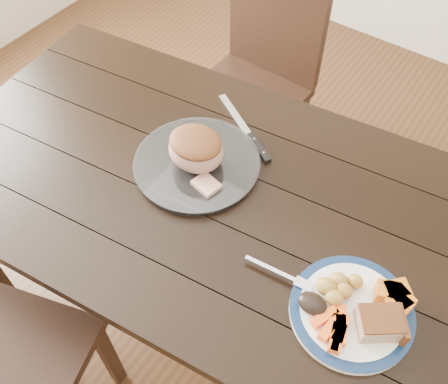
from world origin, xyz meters
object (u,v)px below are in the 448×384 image
Objects in this scene: chair_far at (258,73)px; fork at (284,275)px; dining_table at (206,205)px; dinner_plate at (351,312)px; pork_slice at (380,323)px; roast_joint at (196,150)px; carving_knife at (253,139)px; serving_platter at (197,165)px.

chair_far reaches higher than fork.
fork reaches higher than dining_table.
fork is (-0.18, -0.02, 0.01)m from dinner_plate.
roast_joint is (-0.63, 0.16, 0.03)m from pork_slice.
chair_far is 3.23× the size of carving_knife.
dinner_plate is 0.82× the size of serving_platter.
chair_far reaches higher than serving_platter.
fork is at bearing -177.63° from pork_slice.
pork_slice is (0.57, -0.11, 0.13)m from dining_table.
dinner_plate is 2.98× the size of pork_slice.
fork is at bearing -17.69° from carving_knife.
dinner_plate is (0.50, -0.11, 0.10)m from dining_table.
serving_platter is 1.22× the size of carving_knife.
dining_table is at bearing 152.86° from fork.
pork_slice is at bearing -11.33° from dining_table.
chair_far reaches higher than pork_slice.
pork_slice is 0.24m from fork.
chair_far reaches higher than dinner_plate.
pork_slice reaches higher than dining_table.
serving_platter reaches higher than carving_knife.
dinner_plate is 1.00× the size of carving_knife.
roast_joint is at bearing -82.55° from carving_knife.
serving_platter reaches higher than dining_table.
dining_table is 17.51× the size of pork_slice.
fork is at bearing 126.76° from chair_far.
serving_platter is (-0.06, 0.04, 0.10)m from dining_table.
carving_knife is at bearing 148.84° from pork_slice.
dining_table is at bearing -63.82° from carving_knife.
serving_platter is at bearing -82.55° from carving_knife.
dinner_plate is (0.79, -0.85, 0.23)m from chair_far.
pork_slice reaches higher than serving_platter.
roast_joint is (-0.39, 0.17, 0.05)m from fork.
pork_slice is at bearing 136.33° from chair_far.
dinner_plate is 0.18m from fork.
dinner_plate is 0.59m from carving_knife.
carving_knife is (-0.49, 0.33, -0.00)m from dinner_plate.
dinner_plate is at bearing -15.01° from serving_platter.
dining_table is 4.83× the size of serving_platter.
serving_platter is at bearing 164.99° from dinner_plate.
chair_far is 0.77m from serving_platter.
fork is at bearing -23.18° from roast_joint.
roast_joint reaches higher than pork_slice.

